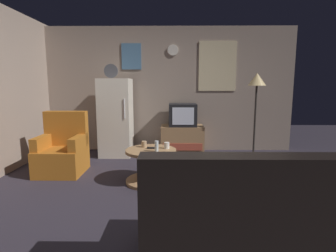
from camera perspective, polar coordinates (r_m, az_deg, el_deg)
The scene contains 13 objects.
ground_plane at distance 3.49m, azimuth -0.60°, elevation -14.57°, with size 12.00×12.00×0.00m, color #2D2833.
wall_with_art at distance 5.66m, azimuth 0.02°, elevation 7.78°, with size 5.20×0.12×2.56m.
fridge at distance 5.32m, azimuth -11.04°, elevation 1.83°, with size 0.60×0.62×1.77m.
tv_stand at distance 5.40m, azimuth 3.03°, elevation -2.95°, with size 0.84×0.53×0.58m.
crt_tv at distance 5.32m, azimuth 3.12°, elevation 2.42°, with size 0.54×0.51×0.44m.
standing_lamp at distance 5.08m, azimuth 18.38°, elevation 8.05°, with size 0.32×0.32×1.59m.
coffee_table at distance 3.86m, azimuth -3.64°, elevation -8.47°, with size 0.72×0.72×0.48m.
wine_glass at distance 3.66m, azimuth -2.45°, elevation -4.33°, with size 0.05×0.05×0.15m, color silver.
mug_ceramic_white at distance 3.84m, azimuth -0.27°, elevation -4.16°, with size 0.08×0.08×0.09m, color silver.
mug_ceramic_tan at distance 3.94m, azimuth -5.12°, elevation -3.88°, with size 0.08×0.08×0.09m, color tan.
remote_control at distance 3.85m, azimuth -3.40°, elevation -4.68°, with size 0.15×0.04×0.02m, color black.
armchair at distance 4.57m, azimuth -21.55°, elevation -5.07°, with size 0.68×0.68×0.96m.
couch at distance 2.32m, azimuth 17.42°, elevation -19.18°, with size 1.70×0.80×0.92m.
Camera 1 is at (0.07, -3.21, 1.39)m, focal length 28.58 mm.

